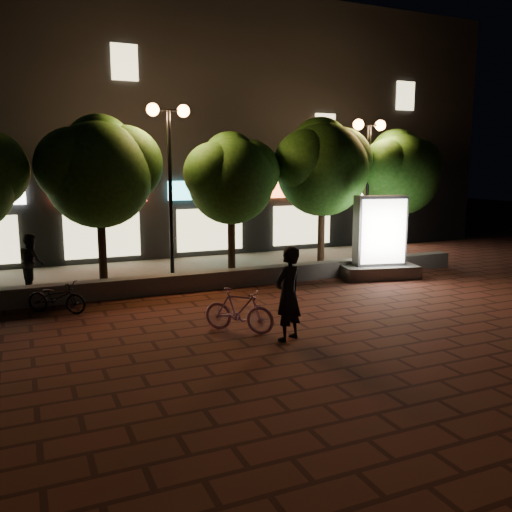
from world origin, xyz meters
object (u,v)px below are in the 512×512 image
rider (288,294)px  pedestrian (32,262)px  tree_far_right (399,170)px  street_lamp_left (169,147)px  tree_mid (232,175)px  tree_left (100,168)px  tree_right (323,164)px  street_lamp_right (368,154)px  scooter_parked (57,297)px  scooter_pink (239,310)px  ad_kiosk (379,245)px

rider → pedestrian: bearing=-80.7°
tree_far_right → rider: bearing=-140.4°
street_lamp_left → tree_mid: bearing=7.3°
tree_far_right → rider: 10.44m
tree_mid → tree_far_right: size_ratio=0.95×
tree_left → pedestrian: size_ratio=3.08×
tree_right → street_lamp_right: (1.64, -0.26, 0.33)m
street_lamp_left → rider: 6.97m
tree_right → street_lamp_right: bearing=-9.1°
tree_far_right → street_lamp_left: 8.58m
tree_left → scooter_parked: bearing=-121.1°
scooter_pink → scooter_parked: (-3.44, 3.13, -0.08)m
rider → tree_right: bearing=-151.4°
tree_right → scooter_parked: size_ratio=3.39×
rider → scooter_pink: bearing=-76.8°
tree_right → scooter_pink: (-5.34, -5.59, -3.09)m
tree_left → pedestrian: 3.23m
tree_far_right → street_lamp_right: (-1.55, -0.26, 0.53)m
tree_right → street_lamp_right: 1.70m
tree_far_right → tree_left: bearing=180.0°
tree_mid → ad_kiosk: tree_mid is taller
street_lamp_right → scooter_parked: (-10.43, -2.20, -3.50)m
street_lamp_left → scooter_parked: street_lamp_left is taller
tree_left → tree_far_right: (10.50, -0.00, -0.08)m
street_lamp_left → scooter_parked: (-3.43, -2.20, -3.64)m
tree_far_right → scooter_pink: tree_far_right is taller
ad_kiosk → pedestrian: 10.33m
tree_mid → scooter_parked: size_ratio=3.02×
tree_left → street_lamp_right: 8.96m
tree_far_right → street_lamp_left: bearing=-178.2°
tree_left → tree_far_right: size_ratio=1.03×
street_lamp_left → street_lamp_right: bearing=0.0°
tree_left → street_lamp_right: size_ratio=0.98×
pedestrian → rider: bearing=-160.4°
tree_right → scooter_parked: tree_right is taller
street_lamp_left → street_lamp_right: street_lamp_left is taller
tree_left → scooter_parked: (-1.49, -2.46, -3.05)m
ad_kiosk → rider: 6.98m
tree_mid → tree_far_right: tree_far_right is taller
pedestrian → ad_kiosk: bearing=-118.0°
tree_right → tree_far_right: 3.20m
rider → tree_left: bearing=-93.5°
tree_left → scooter_parked: tree_left is taller
tree_mid → street_lamp_right: (4.95, -0.26, 0.68)m
scooter_pink → scooter_parked: 4.65m
pedestrian → tree_left: bearing=-108.1°
tree_left → tree_right: (7.30, 0.00, 0.12)m
tree_far_right → street_lamp_right: bearing=-170.4°
tree_left → pedestrian: bearing=177.5°
street_lamp_right → street_lamp_left: bearing=180.0°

